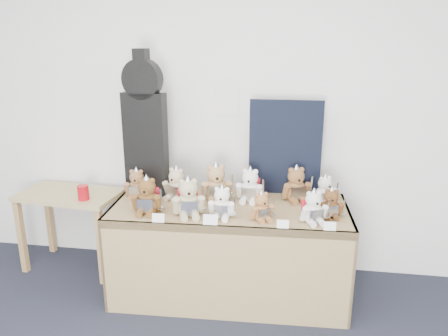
% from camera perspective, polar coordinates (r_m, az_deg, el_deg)
% --- Properties ---
extents(room_shell, '(6.00, 6.00, 6.00)m').
position_cam_1_polar(room_shell, '(3.63, 0.35, 9.20)').
color(room_shell, white).
rests_on(room_shell, floor).
extents(display_table, '(1.82, 0.82, 0.74)m').
position_cam_1_polar(display_table, '(3.31, 0.58, -8.04)').
color(display_table, olive).
rests_on(display_table, floor).
extents(side_table, '(0.88, 0.55, 0.70)m').
position_cam_1_polar(side_table, '(3.99, -19.39, -4.70)').
color(side_table, tan).
rests_on(side_table, floor).
extents(guitar_case, '(0.36, 0.15, 1.15)m').
position_cam_1_polar(guitar_case, '(3.48, -10.31, 5.44)').
color(guitar_case, black).
rests_on(guitar_case, display_table).
extents(navy_board, '(0.57, 0.02, 0.76)m').
position_cam_1_polar(navy_board, '(3.50, 7.98, 2.61)').
color(navy_board, black).
rests_on(navy_board, display_table).
extents(red_cup, '(0.09, 0.09, 0.12)m').
position_cam_1_polar(red_cup, '(3.72, -17.91, -3.09)').
color(red_cup, '#A90B14').
rests_on(red_cup, side_table).
extents(teddy_front_far_left, '(0.25, 0.21, 0.30)m').
position_cam_1_polar(teddy_front_far_left, '(3.20, -10.02, -3.76)').
color(teddy_front_far_left, brown).
rests_on(teddy_front_far_left, display_table).
extents(teddy_front_left, '(0.26, 0.24, 0.32)m').
position_cam_1_polar(teddy_front_left, '(3.12, -4.66, -4.05)').
color(teddy_front_left, tan).
rests_on(teddy_front_left, display_table).
extents(teddy_front_centre, '(0.21, 0.17, 0.26)m').
position_cam_1_polar(teddy_front_centre, '(3.09, -0.28, -4.66)').
color(teddy_front_centre, white).
rests_on(teddy_front_centre, display_table).
extents(teddy_front_right, '(0.19, 0.19, 0.23)m').
position_cam_1_polar(teddy_front_right, '(3.06, 4.93, -5.16)').
color(teddy_front_right, '#9A663A').
rests_on(teddy_front_right, display_table).
extents(teddy_front_far_right, '(0.22, 0.20, 0.26)m').
position_cam_1_polar(teddy_front_far_right, '(3.07, 11.60, -5.14)').
color(teddy_front_far_right, silver).
rests_on(teddy_front_far_right, display_table).
extents(teddy_front_end, '(0.19, 0.16, 0.24)m').
position_cam_1_polar(teddy_front_end, '(3.19, 13.81, -4.62)').
color(teddy_front_end, brown).
rests_on(teddy_front_end, display_table).
extents(teddy_back_left, '(0.23, 0.22, 0.29)m').
position_cam_1_polar(teddy_back_left, '(3.45, -6.26, -2.19)').
color(teddy_back_left, '#BEAA8B').
rests_on(teddy_back_left, display_table).
extents(teddy_back_centre_left, '(0.28, 0.25, 0.33)m').
position_cam_1_polar(teddy_back_centre_left, '(3.39, -1.03, -2.12)').
color(teddy_back_centre_left, tan).
rests_on(teddy_back_centre_left, display_table).
extents(teddy_back_centre_right, '(0.24, 0.20, 0.30)m').
position_cam_1_polar(teddy_back_centre_right, '(3.39, 3.41, -2.41)').
color(teddy_back_centre_right, white).
rests_on(teddy_back_centre_right, display_table).
extents(teddy_back_right, '(0.26, 0.24, 0.31)m').
position_cam_1_polar(teddy_back_right, '(3.44, 9.39, -2.26)').
color(teddy_back_right, brown).
rests_on(teddy_back_right, display_table).
extents(teddy_back_end, '(0.20, 0.20, 0.25)m').
position_cam_1_polar(teddy_back_end, '(3.43, 13.06, -2.92)').
color(teddy_back_end, white).
rests_on(teddy_back_end, display_table).
extents(teddy_back_far_left, '(0.22, 0.18, 0.26)m').
position_cam_1_polar(teddy_back_far_left, '(3.52, -11.31, -2.16)').
color(teddy_back_far_left, brown).
rests_on(teddy_back_far_left, display_table).
extents(entry_card_a, '(0.09, 0.02, 0.06)m').
position_cam_1_polar(entry_card_a, '(3.06, -8.58, -6.48)').
color(entry_card_a, white).
rests_on(entry_card_a, display_table).
extents(entry_card_b, '(0.10, 0.03, 0.07)m').
position_cam_1_polar(entry_card_b, '(2.99, -1.78, -6.77)').
color(entry_card_b, white).
rests_on(entry_card_b, display_table).
extents(entry_card_c, '(0.08, 0.02, 0.06)m').
position_cam_1_polar(entry_card_c, '(2.96, 7.69, -7.27)').
color(entry_card_c, white).
rests_on(entry_card_c, display_table).
extents(entry_card_d, '(0.08, 0.02, 0.06)m').
position_cam_1_polar(entry_card_d, '(2.99, 13.66, -7.40)').
color(entry_card_d, white).
rests_on(entry_card_d, display_table).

